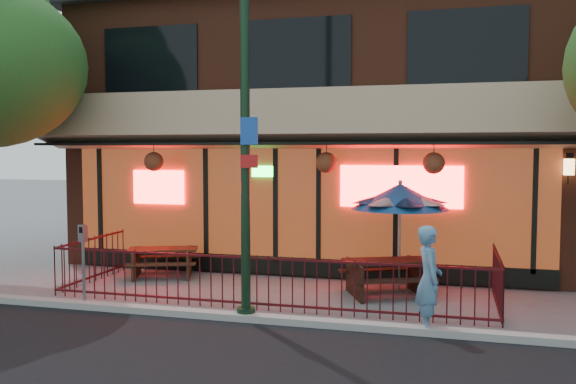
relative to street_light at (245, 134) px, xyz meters
name	(u,v)px	position (x,y,z in m)	size (l,w,h in m)	color
ground	(253,313)	(0.00, 0.40, -3.15)	(80.00, 80.00, 0.00)	gray
curb	(244,317)	(0.00, -0.10, -3.09)	(80.00, 0.25, 0.12)	#999993
restaurant_building	(331,106)	(0.00, 7.51, 0.98)	(12.96, 9.49, 8.05)	brown
patio_fence	(262,272)	(0.00, 0.91, -2.52)	(8.44, 2.62, 1.00)	#420E12
street_light	(245,134)	(0.00, 0.00, 0.00)	(0.43, 0.32, 7.00)	black
picnic_table_left	(163,258)	(-2.96, 2.80, -2.72)	(1.84, 1.63, 0.66)	#3C2715
picnic_table_right	(387,272)	(2.14, 2.32, -2.68)	(2.05, 1.85, 0.72)	black
patio_umbrella	(400,196)	(2.35, 2.80, -1.20)	(2.00, 2.00, 2.28)	gray
pedestrian	(429,279)	(3.03, 0.05, -2.30)	(0.62, 0.41, 1.70)	#5688AD
parking_meter_near	(83,251)	(-3.15, 0.00, -2.12)	(0.16, 0.14, 1.52)	gray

